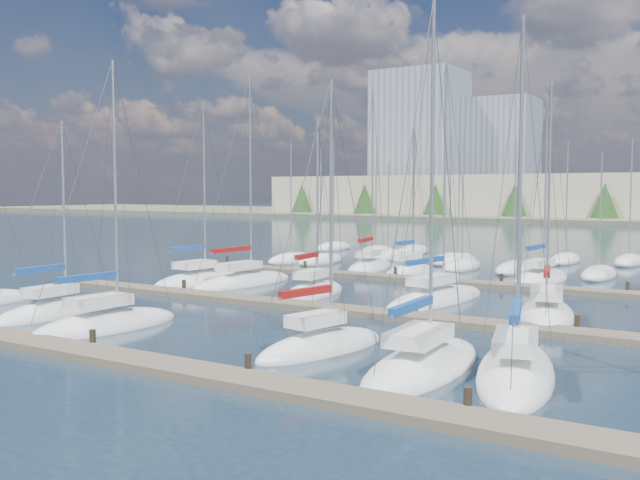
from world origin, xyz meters
The scene contains 19 objects.
ground centered at (0.00, 60.00, 0.00)m, with size 400.00×400.00×0.00m, color #213343.
dock_near centered at (0.00, 2.01, 0.15)m, with size 44.00×1.93×1.10m.
dock_mid centered at (0.00, 16.01, 0.15)m, with size 44.00×1.93×1.10m.
dock_far centered at (0.00, 30.01, 0.15)m, with size 44.00×1.93×1.10m.
sailboat_d centered at (4.01, 7.70, 0.19)m, with size 3.53×7.26×11.70m.
sailboat_c centered at (-7.14, 6.34, 0.18)m, with size 3.66×8.22×13.36m.
sailboat_o centered at (-4.17, 33.77, 0.19)m, with size 2.83×6.52×12.23m.
sailboat_k centered at (2.95, 22.10, 0.18)m, with size 3.87×10.31×15.02m.
sailboat_b centered at (-12.12, 7.40, 0.17)m, with size 2.82×7.84×10.87m.
sailboat_i centered at (-11.35, 22.14, 0.19)m, with size 3.32×9.57×15.18m.
sailboat_p centered at (5.56, 34.90, 0.18)m, with size 3.46×8.37×13.82m.
sailboat_l centered at (9.78, 20.18, 0.18)m, with size 4.72×8.88×12.83m.
sailboat_f centered at (11.89, 7.95, 0.18)m, with size 4.95×9.78×13.37m.
sailboat_j centered at (-4.61, 20.58, 0.19)m, with size 2.99×6.97×11.71m.
sailboat_n centered at (-8.52, 35.31, 0.19)m, with size 4.27×9.06×15.57m.
sailboat_e centered at (8.76, 7.04, 0.18)m, with size 3.37×9.11×14.14m.
sailboat_h centered at (-14.53, 21.10, 0.18)m, with size 3.48×8.15×13.43m.
distant_boats centered at (-4.34, 43.76, 0.29)m, with size 36.93×20.75×13.30m.
shoreline centered at (-13.29, 149.77, 7.44)m, with size 400.00×60.00×38.00m.
Camera 1 is at (19.10, -16.48, 6.52)m, focal length 40.00 mm.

